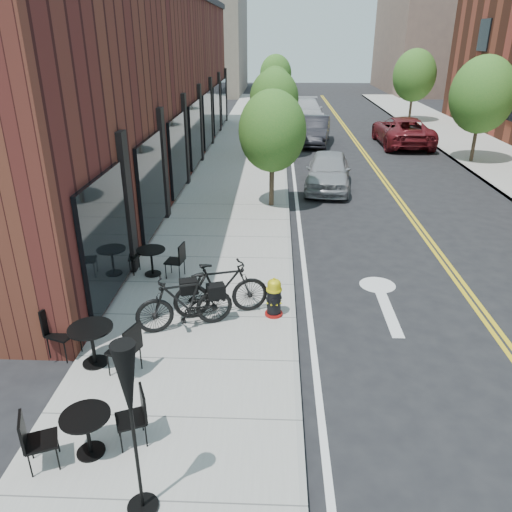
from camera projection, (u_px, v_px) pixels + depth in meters
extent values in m
plane|color=black|center=(299.00, 367.00, 8.93)|extent=(120.00, 120.00, 0.00)
cube|color=#9E9B93|center=(233.00, 197.00, 18.12)|extent=(4.00, 70.00, 0.12)
cube|color=#471916|center=(131.00, 87.00, 20.56)|extent=(5.00, 28.00, 7.00)
cube|color=#726656|center=(205.00, 41.00, 51.09)|extent=(8.00, 14.00, 10.00)
cube|color=brown|center=(437.00, 30.00, 51.62)|extent=(10.00, 16.00, 12.00)
cylinder|color=#382B1E|center=(272.00, 182.00, 16.80)|extent=(0.16, 0.16, 1.61)
ellipsoid|color=#266520|center=(272.00, 131.00, 16.12)|extent=(2.20, 2.20, 2.64)
cylinder|color=#382B1E|center=(274.00, 137.00, 24.10)|extent=(0.16, 0.16, 1.68)
ellipsoid|color=#266520|center=(274.00, 99.00, 23.39)|extent=(2.30, 2.30, 2.76)
cylinder|color=#382B1E|center=(275.00, 114.00, 31.44)|extent=(0.16, 0.16, 1.57)
ellipsoid|color=#266520|center=(275.00, 87.00, 30.78)|extent=(2.10, 2.10, 2.52)
cylinder|color=#382B1E|center=(275.00, 99.00, 38.72)|extent=(0.16, 0.16, 1.71)
ellipsoid|color=#266520|center=(276.00, 74.00, 37.99)|extent=(2.40, 2.40, 2.88)
cylinder|color=#382B1E|center=(474.00, 141.00, 22.82)|extent=(0.16, 0.16, 1.82)
ellipsoid|color=#266520|center=(482.00, 95.00, 22.00)|extent=(2.80, 2.80, 3.36)
cylinder|color=#382B1E|center=(411.00, 107.00, 33.79)|extent=(0.16, 0.16, 1.82)
ellipsoid|color=#266520|center=(414.00, 75.00, 32.97)|extent=(2.80, 2.80, 3.36)
cylinder|color=maroon|center=(274.00, 313.00, 10.35)|extent=(0.49, 0.49, 0.06)
cylinder|color=black|center=(274.00, 302.00, 10.24)|extent=(0.38, 0.38, 0.55)
cylinder|color=gold|center=(274.00, 289.00, 10.13)|extent=(0.43, 0.43, 0.04)
cylinder|color=gold|center=(274.00, 286.00, 10.10)|extent=(0.37, 0.37, 0.13)
ellipsoid|color=gold|center=(274.00, 283.00, 10.07)|extent=(0.35, 0.35, 0.16)
cylinder|color=gold|center=(274.00, 279.00, 10.03)|extent=(0.06, 0.06, 0.06)
imported|color=black|center=(184.00, 302.00, 9.67)|extent=(1.99, 1.17, 1.15)
imported|color=black|center=(221.00, 289.00, 10.14)|extent=(2.04, 1.09, 1.18)
cylinder|color=black|center=(96.00, 362.00, 8.82)|extent=(0.57, 0.57, 0.03)
cylinder|color=black|center=(93.00, 346.00, 8.68)|extent=(0.08, 0.08, 0.71)
cylinder|color=black|center=(90.00, 328.00, 8.53)|extent=(0.99, 0.99, 0.03)
cylinder|color=black|center=(91.00, 451.00, 6.93)|extent=(0.51, 0.51, 0.03)
cylinder|color=black|center=(88.00, 434.00, 6.81)|extent=(0.07, 0.07, 0.62)
cylinder|color=black|center=(85.00, 416.00, 6.68)|extent=(0.89, 0.89, 0.03)
cylinder|color=black|center=(153.00, 274.00, 12.12)|extent=(0.46, 0.46, 0.03)
cylinder|color=black|center=(152.00, 262.00, 11.99)|extent=(0.06, 0.06, 0.63)
cylinder|color=black|center=(151.00, 250.00, 11.86)|extent=(0.79, 0.79, 0.03)
cylinder|color=black|center=(143.00, 506.00, 6.11)|extent=(0.39, 0.39, 0.04)
cylinder|color=black|center=(134.00, 434.00, 5.64)|extent=(0.04, 0.04, 2.30)
cone|color=black|center=(127.00, 384.00, 5.36)|extent=(0.28, 0.28, 1.02)
imported|color=#93949A|center=(328.00, 171.00, 19.11)|extent=(2.13, 4.27, 1.40)
imported|color=black|center=(314.00, 130.00, 27.12)|extent=(2.15, 4.62, 1.46)
imported|color=silver|center=(307.00, 111.00, 34.25)|extent=(2.12, 5.16, 1.50)
imported|color=maroon|center=(402.00, 131.00, 26.80)|extent=(2.55, 5.47, 1.52)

